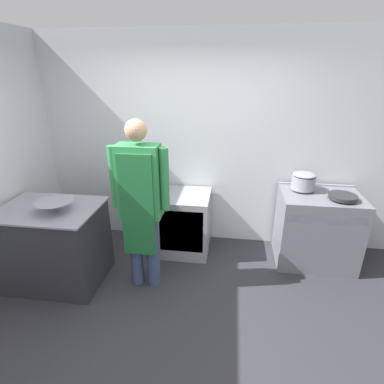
% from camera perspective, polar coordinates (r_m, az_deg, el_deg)
% --- Properties ---
extents(ground_plane, '(14.00, 14.00, 0.00)m').
position_cam_1_polar(ground_plane, '(3.06, -3.34, -24.79)').
color(ground_plane, '#2D2D33').
extents(wall_back, '(8.00, 0.05, 2.70)m').
position_cam_1_polar(wall_back, '(3.91, 1.11, 9.12)').
color(wall_back, silver).
rests_on(wall_back, ground_plane).
extents(wall_left, '(0.05, 8.00, 2.70)m').
position_cam_1_polar(wall_left, '(4.02, -30.77, 6.37)').
color(wall_left, silver).
rests_on(wall_left, ground_plane).
extents(prep_counter, '(1.05, 0.77, 0.90)m').
position_cam_1_polar(prep_counter, '(3.68, -24.64, -9.12)').
color(prep_counter, '#2D2D33').
rests_on(prep_counter, ground_plane).
extents(stove, '(0.91, 0.66, 0.91)m').
position_cam_1_polar(stove, '(3.97, 22.60, -6.46)').
color(stove, slate).
rests_on(stove, ground_plane).
extents(fridge_unit, '(0.63, 0.64, 0.79)m').
position_cam_1_polar(fridge_unit, '(3.92, -1.32, -5.83)').
color(fridge_unit, '#93999E').
rests_on(fridge_unit, ground_plane).
extents(person_cook, '(0.60, 0.24, 1.83)m').
position_cam_1_polar(person_cook, '(3.05, -9.81, -1.27)').
color(person_cook, '#38476B').
rests_on(person_cook, ground_plane).
extents(mixing_bowl, '(0.38, 0.38, 0.12)m').
position_cam_1_polar(mixing_bowl, '(3.33, -24.64, -2.50)').
color(mixing_bowl, gray).
rests_on(mixing_bowl, prep_counter).
extents(stock_pot, '(0.27, 0.27, 0.20)m').
position_cam_1_polar(stock_pot, '(3.80, 20.47, 2.01)').
color(stock_pot, gray).
rests_on(stock_pot, stove).
extents(saute_pan, '(0.31, 0.31, 0.04)m').
position_cam_1_polar(saute_pan, '(3.73, 26.78, -0.77)').
color(saute_pan, '#262628').
rests_on(saute_pan, stove).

